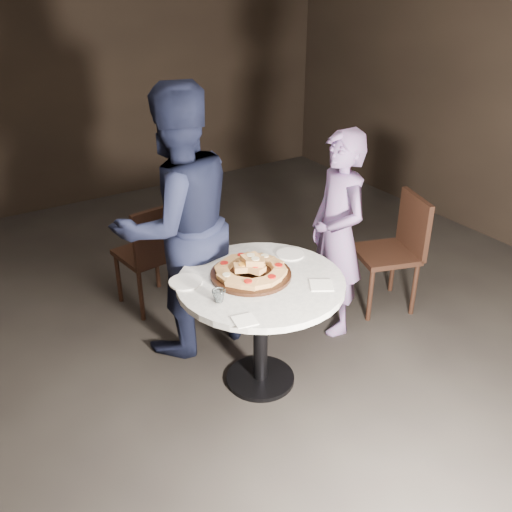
% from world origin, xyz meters
% --- Properties ---
extents(floor, '(7.00, 7.00, 0.00)m').
position_xyz_m(floor, '(0.00, 0.00, 0.00)').
color(floor, black).
rests_on(floor, ground).
extents(table, '(1.03, 1.03, 0.72)m').
position_xyz_m(table, '(0.04, -0.02, 0.59)').
color(table, black).
rests_on(table, ground).
extents(serving_board, '(0.57, 0.57, 0.02)m').
position_xyz_m(serving_board, '(0.02, 0.05, 0.73)').
color(serving_board, black).
rests_on(serving_board, table).
extents(focaccia_pile, '(0.41, 0.42, 0.11)m').
position_xyz_m(focaccia_pile, '(0.02, 0.05, 0.77)').
color(focaccia_pile, '#BD8449').
rests_on(focaccia_pile, serving_board).
extents(plate_left, '(0.23, 0.23, 0.01)m').
position_xyz_m(plate_left, '(-0.33, 0.18, 0.73)').
color(plate_left, white).
rests_on(plate_left, table).
extents(plate_right, '(0.23, 0.23, 0.01)m').
position_xyz_m(plate_right, '(0.36, 0.14, 0.73)').
color(plate_right, white).
rests_on(plate_right, table).
extents(water_glass, '(0.08, 0.08, 0.07)m').
position_xyz_m(water_glass, '(-0.27, -0.09, 0.75)').
color(water_glass, silver).
rests_on(water_glass, table).
extents(napkin_near, '(0.13, 0.13, 0.01)m').
position_xyz_m(napkin_near, '(-0.25, -0.32, 0.72)').
color(napkin_near, white).
rests_on(napkin_near, table).
extents(napkin_far, '(0.17, 0.17, 0.01)m').
position_xyz_m(napkin_far, '(0.29, -0.26, 0.72)').
color(napkin_far, white).
rests_on(napkin_far, table).
extents(chair_far, '(0.44, 0.46, 0.84)m').
position_xyz_m(chair_far, '(-0.15, 1.10, 0.48)').
color(chair_far, black).
rests_on(chair_far, ground).
extents(chair_right, '(0.53, 0.51, 0.86)m').
position_xyz_m(chair_right, '(1.37, 0.20, 0.50)').
color(chair_right, black).
rests_on(chair_right, ground).
extents(diner_navy, '(0.89, 0.72, 1.74)m').
position_xyz_m(diner_navy, '(-0.16, 0.61, 0.87)').
color(diner_navy, black).
rests_on(diner_navy, ground).
extents(diner_teal, '(0.43, 0.57, 1.42)m').
position_xyz_m(diner_teal, '(0.81, 0.23, 0.71)').
color(diner_teal, slate).
rests_on(diner_teal, ground).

